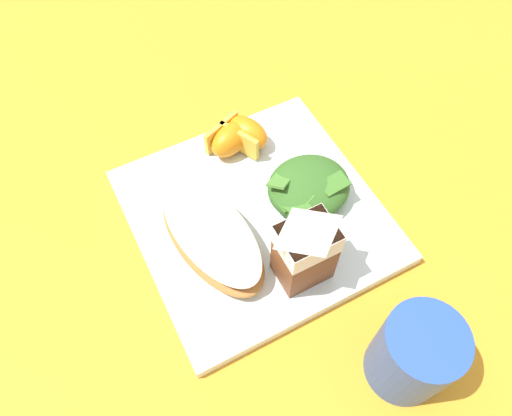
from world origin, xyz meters
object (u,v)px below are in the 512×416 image
cheesy_pizza_bread (211,235)px  green_salad_pile (308,187)px  milk_carton (306,247)px  white_plate (256,216)px  orange_wedge_front (246,134)px  drinking_blue_cup (414,355)px  orange_wedge_middle (230,138)px

cheesy_pizza_bread → green_salad_pile: size_ratio=1.78×
green_salad_pile → milk_carton: milk_carton is taller
white_plate → orange_wedge_front: size_ratio=4.01×
white_plate → cheesy_pizza_bread: bearing=11.8°
drinking_blue_cup → milk_carton: bearing=-73.6°
white_plate → cheesy_pizza_bread: 0.07m
cheesy_pizza_bread → green_salad_pile: green_salad_pile is taller
cheesy_pizza_bread → orange_wedge_middle: size_ratio=2.61×
drinking_blue_cup → orange_wedge_middle: bearing=-84.2°
orange_wedge_front → drinking_blue_cup: bearing=92.1°
orange_wedge_middle → green_salad_pile: bearing=114.1°
white_plate → milk_carton: (-0.01, 0.09, 0.07)m
drinking_blue_cup → orange_wedge_front: bearing=-87.9°
green_salad_pile → milk_carton: (0.06, 0.08, 0.04)m
milk_carton → green_salad_pile: bearing=-124.2°
milk_carton → orange_wedge_middle: milk_carton is taller
milk_carton → orange_wedge_front: (-0.03, -0.19, -0.04)m
white_plate → milk_carton: 0.11m
white_plate → orange_wedge_middle: size_ratio=4.06×
orange_wedge_middle → drinking_blue_cup: 0.33m
white_plate → orange_wedge_middle: bearing=-99.0°
drinking_blue_cup → cheesy_pizza_bread: bearing=-62.2°
white_plate → orange_wedge_front: bearing=-110.6°
green_salad_pile → drinking_blue_cup: 0.22m
green_salad_pile → orange_wedge_middle: green_salad_pile is taller
white_plate → green_salad_pile: size_ratio=2.77×
milk_carton → orange_wedge_front: size_ratio=1.58×
white_plate → orange_wedge_front: 0.11m
cheesy_pizza_bread → milk_carton: size_ratio=1.63×
milk_carton → drinking_blue_cup: milk_carton is taller
green_salad_pile → orange_wedge_middle: size_ratio=1.47×
cheesy_pizza_bread → orange_wedge_front: 0.15m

